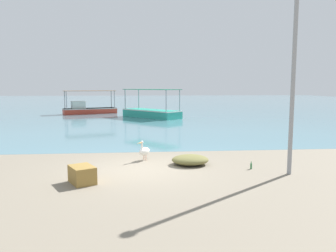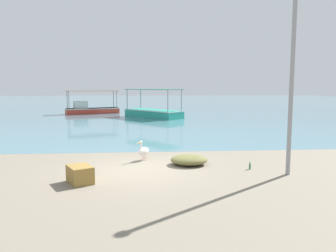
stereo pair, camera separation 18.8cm
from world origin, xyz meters
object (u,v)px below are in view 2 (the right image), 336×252
Objects in this scene: lamp_post at (293,63)px; fishing_boat_far_left at (91,108)px; net_pile at (189,160)px; pelican at (143,151)px; glass_bottle at (250,166)px; cargo_crate at (80,174)px; fishing_boat_center at (153,112)px.

fishing_boat_far_left is at bearing 112.25° from lamp_post.
lamp_post is at bearing -27.27° from net_pile.
pelican is 0.59× the size of net_pile.
cargo_crate is at bearing -168.05° from glass_bottle.
glass_bottle is at bearing -22.26° from net_pile.
lamp_post is 7.52× the size of cargo_crate.
glass_bottle is at bearing 144.07° from lamp_post.
cargo_crate is 5.74m from glass_bottle.
lamp_post is (3.78, -20.31, 3.10)m from fishing_boat_center.
fishing_boat_far_left reaches higher than pelican.
cargo_crate reaches higher than net_pile.
cargo_crate is (-1.91, -2.88, -0.12)m from pelican.
fishing_boat_center is at bearing 82.15° from cargo_crate.
fishing_boat_far_left is at bearing 103.74° from pelican.
pelican is 2.96× the size of glass_bottle.
fishing_boat_far_left is at bearing 98.11° from cargo_crate.
lamp_post is 7.46m from cargo_crate.
fishing_boat_far_left is 0.97× the size of fishing_boat_center.
fishing_boat_far_left is 0.88× the size of lamp_post.
pelican reaches higher than net_pile.
fishing_boat_center is at bearing 86.95° from pelican.
pelican is (5.55, -22.71, -0.18)m from fishing_boat_far_left.
glass_bottle is at bearing 11.95° from cargo_crate.
pelican reaches higher than cargo_crate.
glass_bottle is at bearing -69.22° from fishing_boat_far_left.
glass_bottle is (3.71, -1.69, -0.27)m from pelican.
net_pile is (7.23, -23.57, -0.37)m from fishing_boat_far_left.
cargo_crate is (-2.86, -20.75, -0.27)m from fishing_boat_center.
fishing_boat_far_left is 4.20× the size of net_pile.
fishing_boat_center is 18.75m from net_pile.
cargo_crate is at bearing -123.53° from pelican.
lamp_post reaches higher than fishing_boat_center.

